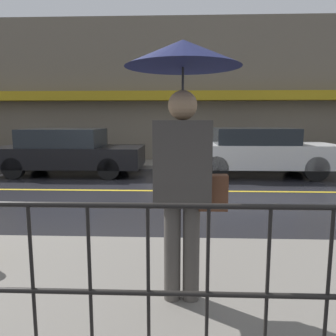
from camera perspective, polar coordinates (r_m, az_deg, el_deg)
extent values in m
plane|color=black|center=(8.03, -8.69, -3.89)|extent=(80.00, 80.00, 0.00)
cube|color=slate|center=(3.70, -23.47, -18.51)|extent=(28.00, 2.52, 0.13)
cube|color=slate|center=(12.29, -4.85, 0.74)|extent=(28.00, 1.79, 0.13)
cube|color=gold|center=(8.03, -8.69, -3.86)|extent=(25.20, 0.12, 0.01)
cube|color=#706656|center=(13.27, -4.43, 13.12)|extent=(28.00, 0.30, 5.59)
cube|color=#B79319|center=(12.83, -4.64, 12.41)|extent=(16.80, 0.55, 0.35)
cylinder|color=black|center=(2.41, -22.49, -18.03)|extent=(0.02, 0.02, 1.05)
cylinder|color=black|center=(2.28, -13.41, -19.09)|extent=(0.02, 0.02, 1.05)
cylinder|color=black|center=(2.22, -3.45, -19.73)|extent=(0.02, 0.02, 1.05)
cylinder|color=black|center=(2.22, 6.86, -19.81)|extent=(0.02, 0.02, 1.05)
cylinder|color=black|center=(2.28, 16.89, -19.33)|extent=(0.02, 0.02, 1.05)
cylinder|color=black|center=(2.39, 26.08, -18.39)|extent=(0.02, 0.02, 1.05)
cylinder|color=#4C4742|center=(2.93, 0.75, -14.32)|extent=(0.14, 0.14, 0.87)
cylinder|color=#4C4742|center=(2.93, 4.06, -14.33)|extent=(0.14, 0.14, 0.87)
cube|color=#47423D|center=(2.73, 2.50, 1.03)|extent=(0.47, 0.28, 0.69)
sphere|color=tan|center=(2.71, 2.57, 10.86)|extent=(0.24, 0.24, 0.24)
cylinder|color=#262628|center=(2.70, 2.56, 9.10)|extent=(0.02, 0.02, 0.77)
cone|color=#191E4C|center=(2.75, 2.63, 19.32)|extent=(0.94, 0.94, 0.21)
cube|color=brown|center=(2.78, 7.85, -4.24)|extent=(0.24, 0.12, 0.30)
cube|color=black|center=(10.62, -16.64, 1.97)|extent=(4.47, 1.92, 0.61)
cube|color=#1E2328|center=(10.64, -17.69, 5.06)|extent=(2.32, 1.77, 0.54)
cylinder|color=black|center=(11.12, -8.39, 1.17)|extent=(0.63, 0.22, 0.63)
cylinder|color=black|center=(9.47, -10.28, -0.13)|extent=(0.63, 0.22, 0.63)
cylinder|color=black|center=(11.94, -21.58, 1.16)|extent=(0.63, 0.22, 0.63)
cylinder|color=black|center=(10.42, -25.32, -0.03)|extent=(0.63, 0.22, 0.63)
cube|color=silver|center=(10.32, 15.55, 2.21)|extent=(4.46, 1.94, 0.68)
cube|color=#1E2328|center=(10.24, 14.70, 5.42)|extent=(2.32, 1.78, 0.47)
cylinder|color=black|center=(11.56, 21.20, 1.13)|extent=(0.70, 0.22, 0.70)
cylinder|color=black|center=(9.96, 24.37, -0.13)|extent=(0.70, 0.22, 0.70)
cylinder|color=black|center=(10.97, 7.42, 1.27)|extent=(0.70, 0.22, 0.70)
cylinder|color=black|center=(9.28, 8.36, -0.04)|extent=(0.70, 0.22, 0.70)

